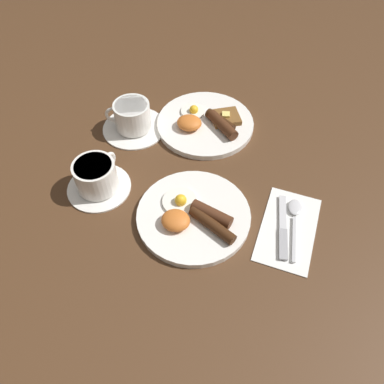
% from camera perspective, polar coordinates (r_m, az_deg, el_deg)
% --- Properties ---
extents(ground_plane, '(3.00, 3.00, 0.00)m').
position_cam_1_polar(ground_plane, '(0.81, 0.24, -3.92)').
color(ground_plane, '#4C301C').
extents(breakfast_plate_near, '(0.25, 0.25, 0.04)m').
position_cam_1_polar(breakfast_plate_near, '(0.80, 0.24, -3.61)').
color(breakfast_plate_near, white).
rests_on(breakfast_plate_near, ground_plane).
extents(breakfast_plate_far, '(0.25, 0.25, 0.04)m').
position_cam_1_polar(breakfast_plate_far, '(1.00, 2.18, 10.48)').
color(breakfast_plate_far, white).
rests_on(breakfast_plate_far, ground_plane).
extents(teacup_near, '(0.15, 0.15, 0.08)m').
position_cam_1_polar(teacup_near, '(0.86, -14.32, 2.11)').
color(teacup_near, white).
rests_on(teacup_near, ground_plane).
extents(teacup_far, '(0.17, 0.17, 0.08)m').
position_cam_1_polar(teacup_far, '(0.99, -9.03, 10.98)').
color(teacup_far, white).
rests_on(teacup_far, ground_plane).
extents(napkin, '(0.13, 0.21, 0.01)m').
position_cam_1_polar(napkin, '(0.82, 14.45, -5.40)').
color(napkin, white).
rests_on(napkin, ground_plane).
extents(knife, '(0.04, 0.16, 0.01)m').
position_cam_1_polar(knife, '(0.81, 13.70, -5.62)').
color(knife, silver).
rests_on(knife, napkin).
extents(spoon, '(0.03, 0.15, 0.01)m').
position_cam_1_polar(spoon, '(0.84, 15.39, -3.22)').
color(spoon, silver).
rests_on(spoon, napkin).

